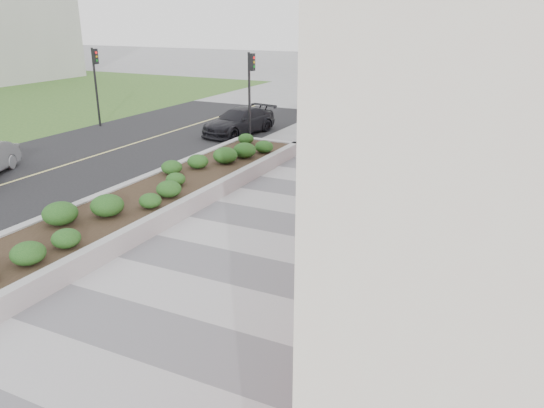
{
  "coord_description": "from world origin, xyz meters",
  "views": [
    {
      "loc": [
        4.91,
        -5.11,
        5.85
      ],
      "look_at": [
        -0.89,
        6.81,
        1.1
      ],
      "focal_mm": 35.0,
      "sensor_mm": 36.0,
      "label": 1
    }
  ],
  "objects_px": {
    "traffic_signal_near": "(251,84)",
    "traffic_signal_far": "(96,75)",
    "planter": "(141,201)",
    "skateboarder": "(329,196)",
    "car_dark": "(239,121)"
  },
  "relations": [
    {
      "from": "planter",
      "to": "traffic_signal_far",
      "type": "bearing_deg",
      "value": 137.54
    },
    {
      "from": "planter",
      "to": "traffic_signal_near",
      "type": "xyz_separation_m",
      "value": [
        -1.73,
        10.5,
        2.34
      ]
    },
    {
      "from": "planter",
      "to": "car_dark",
      "type": "xyz_separation_m",
      "value": [
        -3.0,
        11.57,
        0.24
      ]
    },
    {
      "from": "traffic_signal_far",
      "to": "skateboarder",
      "type": "relative_size",
      "value": 2.95
    },
    {
      "from": "traffic_signal_near",
      "to": "skateboarder",
      "type": "distance_m",
      "value": 11.15
    },
    {
      "from": "planter",
      "to": "skateboarder",
      "type": "bearing_deg",
      "value": 21.87
    },
    {
      "from": "traffic_signal_far",
      "to": "car_dark",
      "type": "relative_size",
      "value": 0.93
    },
    {
      "from": "planter",
      "to": "traffic_signal_near",
      "type": "distance_m",
      "value": 10.9
    },
    {
      "from": "planter",
      "to": "car_dark",
      "type": "height_order",
      "value": "car_dark"
    },
    {
      "from": "traffic_signal_far",
      "to": "skateboarder",
      "type": "distance_m",
      "value": 18.21
    },
    {
      "from": "traffic_signal_near",
      "to": "skateboarder",
      "type": "relative_size",
      "value": 2.95
    },
    {
      "from": "planter",
      "to": "traffic_signal_far",
      "type": "height_order",
      "value": "traffic_signal_far"
    },
    {
      "from": "skateboarder",
      "to": "planter",
      "type": "bearing_deg",
      "value": -169.49
    },
    {
      "from": "planter",
      "to": "car_dark",
      "type": "bearing_deg",
      "value": 104.54
    },
    {
      "from": "traffic_signal_near",
      "to": "traffic_signal_far",
      "type": "relative_size",
      "value": 1.0
    }
  ]
}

